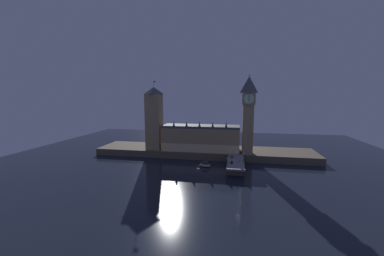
% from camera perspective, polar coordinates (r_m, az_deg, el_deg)
% --- Properties ---
extents(ground_plane, '(400.00, 400.00, 0.00)m').
position_cam_1_polar(ground_plane, '(209.60, 1.48, -9.13)').
color(ground_plane, black).
extents(embankment, '(220.00, 42.00, 6.78)m').
position_cam_1_polar(embankment, '(245.96, 2.91, -5.76)').
color(embankment, brown).
rests_on(embankment, ground_plane).
extents(parliament_hall, '(75.95, 24.20, 30.07)m').
position_cam_1_polar(parliament_hall, '(236.62, 2.18, -2.37)').
color(parliament_hall, '#9E845B').
rests_on(parliament_hall, embankment).
extents(clock_tower, '(12.12, 12.23, 73.82)m').
position_cam_1_polar(clock_tower, '(225.27, 13.48, 3.73)').
color(clock_tower, '#9E845B').
rests_on(clock_tower, embankment).
extents(victoria_tower, '(14.96, 14.96, 69.08)m').
position_cam_1_polar(victoria_tower, '(242.00, -9.16, 2.35)').
color(victoria_tower, '#9E845B').
rests_on(victoria_tower, embankment).
extents(bridge, '(13.89, 46.00, 7.46)m').
position_cam_1_polar(bridge, '(201.07, 10.51, -8.56)').
color(bridge, slate).
rests_on(bridge, ground_plane).
extents(car_northbound_lead, '(1.91, 4.21, 1.59)m').
position_cam_1_polar(car_northbound_lead, '(210.08, 9.70, -6.88)').
color(car_northbound_lead, red).
rests_on(car_northbound_lead, bridge).
extents(car_northbound_trail, '(1.89, 4.56, 1.59)m').
position_cam_1_polar(car_northbound_trail, '(193.24, 9.62, -8.18)').
color(car_northbound_trail, black).
rests_on(car_northbound_trail, bridge).
extents(car_southbound_lead, '(2.06, 4.05, 1.36)m').
position_cam_1_polar(car_southbound_lead, '(195.89, 11.43, -8.04)').
color(car_southbound_lead, silver).
rests_on(car_southbound_lead, bridge).
extents(pedestrian_near_rail, '(0.38, 0.38, 1.67)m').
position_cam_1_polar(pedestrian_near_rail, '(193.06, 8.70, -8.14)').
color(pedestrian_near_rail, black).
rests_on(pedestrian_near_rail, bridge).
extents(pedestrian_mid_walk, '(0.38, 0.38, 1.73)m').
position_cam_1_polar(pedestrian_mid_walk, '(199.31, 12.31, -7.71)').
color(pedestrian_mid_walk, black).
rests_on(pedestrian_mid_walk, bridge).
extents(street_lamp_near, '(1.34, 0.60, 6.44)m').
position_cam_1_polar(street_lamp_near, '(185.18, 8.52, -7.81)').
color(street_lamp_near, '#2D3333').
rests_on(street_lamp_near, bridge).
extents(street_lamp_mid, '(1.34, 0.60, 6.76)m').
position_cam_1_polar(street_lamp_mid, '(199.42, 12.44, -6.72)').
color(street_lamp_mid, '#2D3333').
rests_on(street_lamp_mid, bridge).
extents(street_lamp_far, '(1.34, 0.60, 6.34)m').
position_cam_1_polar(street_lamp_far, '(213.69, 8.81, -5.72)').
color(street_lamp_far, '#2D3333').
rests_on(street_lamp_far, bridge).
extents(boat_upstream, '(10.96, 6.90, 4.64)m').
position_cam_1_polar(boat_upstream, '(206.38, 3.21, -8.93)').
color(boat_upstream, '#B2A893').
rests_on(boat_upstream, ground_plane).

